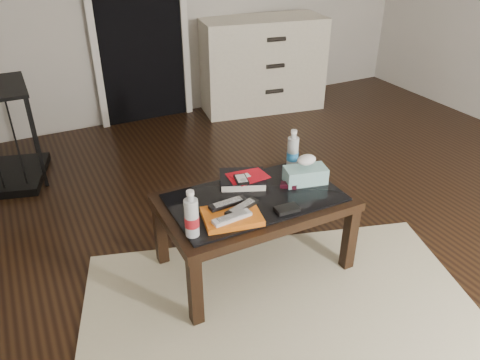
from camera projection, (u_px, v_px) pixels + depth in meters
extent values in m
plane|color=black|center=(331.00, 244.00, 2.88)|extent=(5.00, 5.00, 0.00)
cube|color=black|center=(137.00, 12.00, 4.13)|extent=(0.80, 0.05, 2.00)
cube|color=silver|center=(90.00, 17.00, 3.95)|extent=(0.06, 0.04, 2.04)
cube|color=silver|center=(183.00, 9.00, 4.27)|extent=(0.06, 0.04, 2.04)
cube|color=black|center=(195.00, 292.00, 2.23)|extent=(0.06, 0.06, 0.40)
cube|color=black|center=(349.00, 239.00, 2.59)|extent=(0.06, 0.06, 0.40)
cube|color=black|center=(161.00, 234.00, 2.63)|extent=(0.06, 0.06, 0.40)
cube|color=black|center=(298.00, 195.00, 2.99)|extent=(0.06, 0.06, 0.40)
cube|color=black|center=(255.00, 202.00, 2.50)|extent=(1.00, 0.60, 0.05)
cube|color=black|center=(255.00, 197.00, 2.48)|extent=(0.90, 0.50, 0.01)
cube|color=#B7AE8E|center=(289.00, 332.00, 2.27)|extent=(2.35, 2.01, 0.01)
cube|color=silver|center=(262.00, 64.00, 4.67)|extent=(1.26, 0.69, 0.90)
cylinder|color=black|center=(274.00, 91.00, 4.57)|extent=(0.18, 0.07, 0.04)
cylinder|color=black|center=(275.00, 66.00, 4.44)|extent=(0.18, 0.07, 0.04)
cylinder|color=black|center=(276.00, 39.00, 4.32)|extent=(0.18, 0.07, 0.04)
cube|color=black|center=(37.00, 143.00, 3.31)|extent=(0.03, 0.03, 0.70)
cube|color=black|center=(29.00, 116.00, 3.75)|extent=(0.03, 0.03, 0.70)
cube|color=#D76214|center=(232.00, 216.00, 2.29)|extent=(0.32, 0.26, 0.03)
cube|color=silver|center=(232.00, 217.00, 2.24)|extent=(0.20, 0.07, 0.02)
cube|color=black|center=(242.00, 207.00, 2.32)|extent=(0.20, 0.12, 0.02)
cube|color=black|center=(228.00, 203.00, 2.35)|extent=(0.20, 0.06, 0.02)
cube|color=black|center=(242.00, 179.00, 2.59)|extent=(0.31, 0.28, 0.05)
cube|color=red|center=(245.00, 176.00, 2.57)|extent=(0.20, 0.15, 0.01)
cube|color=black|center=(241.00, 179.00, 2.52)|extent=(0.09, 0.12, 0.02)
cube|color=black|center=(289.00, 185.00, 2.56)|extent=(0.10, 0.09, 0.02)
cube|color=black|center=(287.00, 209.00, 2.36)|extent=(0.12, 0.08, 0.02)
cylinder|color=silver|center=(191.00, 213.00, 2.13)|extent=(0.08, 0.08, 0.24)
cylinder|color=#B5BDC1|center=(293.00, 149.00, 2.71)|extent=(0.08, 0.08, 0.24)
cube|color=teal|center=(305.00, 175.00, 2.59)|extent=(0.25, 0.17, 0.09)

